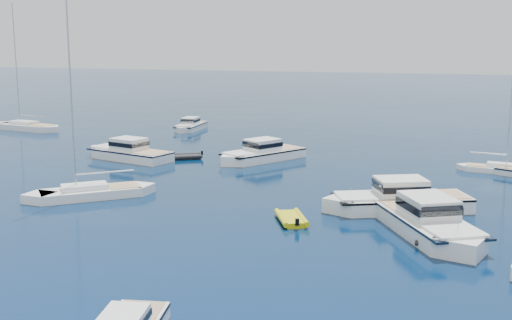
# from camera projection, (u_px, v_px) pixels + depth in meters

# --- Properties ---
(ground) EXTENTS (400.00, 400.00, 0.00)m
(ground) POSITION_uv_depth(u_px,v_px,m) (126.00, 312.00, 29.95)
(ground) COLOR navy
(ground) RESTS_ON ground
(motor_cruiser_right) EXTENTS (8.78, 12.41, 3.17)m
(motor_cruiser_right) POSITION_uv_depth(u_px,v_px,m) (428.00, 235.00, 41.46)
(motor_cruiser_right) COLOR silver
(motor_cruiser_right) RESTS_ON ground
(motor_cruiser_centre) EXTENTS (11.96, 7.65, 3.02)m
(motor_cruiser_centre) POSITION_uv_depth(u_px,v_px,m) (397.00, 210.00, 47.30)
(motor_cruiser_centre) COLOR silver
(motor_cruiser_centre) RESTS_ON ground
(motor_cruiser_far_l) EXTENTS (11.25, 6.31, 2.82)m
(motor_cruiser_far_l) POSITION_uv_depth(u_px,v_px,m) (128.00, 159.00, 66.81)
(motor_cruiser_far_l) COLOR white
(motor_cruiser_far_l) RESTS_ON ground
(motor_cruiser_distant) EXTENTS (8.60, 10.67, 2.79)m
(motor_cruiser_distant) POSITION_uv_depth(u_px,v_px,m) (261.00, 161.00, 66.11)
(motor_cruiser_distant) COLOR white
(motor_cruiser_distant) RESTS_ON ground
(motor_cruiser_horizon) EXTENTS (2.63, 8.12, 2.12)m
(motor_cruiser_horizon) POSITION_uv_depth(u_px,v_px,m) (190.00, 130.00, 87.73)
(motor_cruiser_horizon) COLOR silver
(motor_cruiser_horizon) RESTS_ON ground
(sailboat_mid_l) EXTENTS (10.12, 8.93, 15.81)m
(sailboat_mid_l) POSITION_uv_depth(u_px,v_px,m) (91.00, 198.00, 51.02)
(sailboat_mid_l) COLOR white
(sailboat_mid_l) RESTS_ON ground
(sailboat_centre) EXTENTS (7.89, 3.30, 11.25)m
(sailboat_centre) POSITION_uv_depth(u_px,v_px,m) (497.00, 172.00, 60.40)
(sailboat_centre) COLOR white
(sailboat_centre) RESTS_ON ground
(sailboat_far_l) EXTENTS (12.08, 5.22, 17.23)m
(sailboat_far_l) POSITION_uv_depth(u_px,v_px,m) (27.00, 130.00, 87.61)
(sailboat_far_l) COLOR silver
(sailboat_far_l) RESTS_ON ground
(tender_yellow) EXTENTS (3.49, 4.38, 0.95)m
(tender_yellow) POSITION_uv_depth(u_px,v_px,m) (291.00, 222.00, 44.44)
(tender_yellow) COLOR #CAC20B
(tender_yellow) RESTS_ON ground
(tender_grey_near) EXTENTS (3.34, 2.33, 0.95)m
(tender_grey_near) POSITION_uv_depth(u_px,v_px,m) (442.00, 248.00, 38.84)
(tender_grey_near) COLOR black
(tender_grey_near) RESTS_ON ground
(tender_grey_far) EXTENTS (4.55, 3.88, 0.95)m
(tender_grey_far) POSITION_uv_depth(u_px,v_px,m) (183.00, 159.00, 67.05)
(tender_grey_far) COLOR black
(tender_grey_far) RESTS_ON ground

